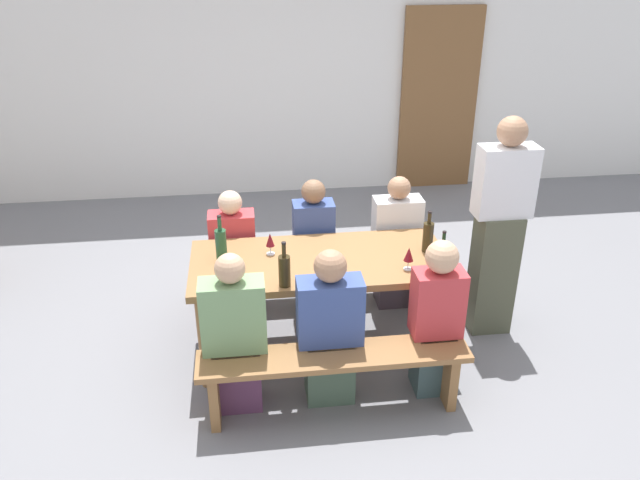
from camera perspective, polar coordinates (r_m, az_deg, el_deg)
ground_plane at (r=4.85m, az=0.00°, el=-9.57°), size 24.00×24.00×0.00m
back_wall at (r=7.33m, az=-3.39°, el=16.50°), size 14.00×0.20×3.20m
wooden_door at (r=7.64m, az=10.67°, el=12.29°), size 0.90×0.06×2.10m
tasting_table at (r=4.49m, az=0.00°, el=-2.67°), size 1.82×0.82×0.75m
bench_near at (r=4.08m, az=1.28°, el=-11.40°), size 1.72×0.30×0.45m
bench_far at (r=5.27m, az=-0.97°, el=-1.98°), size 1.72×0.30×0.45m
wine_bottle_0 at (r=4.43m, az=-8.93°, el=-0.39°), size 0.08×0.08×0.35m
wine_bottle_1 at (r=4.30m, az=10.98°, el=-1.58°), size 0.07×0.07×0.31m
wine_bottle_2 at (r=4.58m, az=9.74°, el=0.34°), size 0.08×0.08×0.31m
wine_bottle_3 at (r=4.08m, az=-3.23°, el=-2.72°), size 0.08×0.08×0.32m
wine_glass_0 at (r=4.49m, az=-4.53°, el=-0.05°), size 0.06×0.06×0.16m
wine_glass_1 at (r=4.31m, az=8.02°, el=-1.34°), size 0.07×0.07×0.17m
seated_guest_near_0 at (r=4.07m, az=-7.71°, el=-8.74°), size 0.41×0.24×1.12m
seated_guest_near_1 at (r=4.10m, az=0.89°, el=-8.25°), size 0.42×0.24×1.10m
seated_guest_near_2 at (r=4.23m, az=10.44°, el=-7.13°), size 0.33×0.24×1.12m
seated_guest_far_0 at (r=5.04m, az=-7.80°, el=-1.61°), size 0.36×0.24×1.07m
seated_guest_far_1 at (r=5.05m, az=-0.58°, el=-0.84°), size 0.32×0.24×1.13m
seated_guest_far_2 at (r=5.16m, az=6.86°, el=-0.53°), size 0.38×0.24×1.13m
standing_host at (r=4.84m, az=15.82°, el=0.67°), size 0.41×0.24×1.71m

